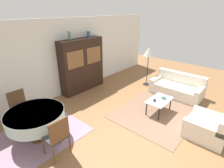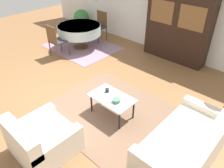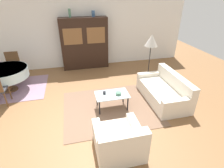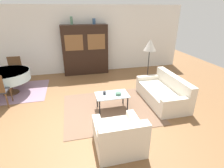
{
  "view_description": "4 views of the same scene",
  "coord_description": "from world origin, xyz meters",
  "views": [
    {
      "loc": [
        -3.33,
        -1.66,
        2.98
      ],
      "look_at": [
        0.2,
        1.4,
        0.95
      ],
      "focal_mm": 28.0,
      "sensor_mm": 36.0,
      "label": 1
    },
    {
      "loc": [
        3.41,
        -2.16,
        3.0
      ],
      "look_at": [
        1.12,
        0.3,
        0.75
      ],
      "focal_mm": 35.0,
      "sensor_mm": 36.0,
      "label": 2
    },
    {
      "loc": [
        0.21,
        -3.52,
        2.88
      ],
      "look_at": [
        1.12,
        0.3,
        0.75
      ],
      "focal_mm": 28.0,
      "sensor_mm": 36.0,
      "label": 3
    },
    {
      "loc": [
        0.14,
        -3.76,
        2.58
      ],
      "look_at": [
        1.12,
        0.3,
        0.75
      ],
      "focal_mm": 28.0,
      "sensor_mm": 36.0,
      "label": 4
    }
  ],
  "objects": [
    {
      "name": "dining_table",
      "position": [
        -1.88,
        2.01,
        0.6
      ],
      "size": [
        1.35,
        1.35,
        0.74
      ],
      "color": "brown",
      "rests_on": "dining_rug"
    },
    {
      "name": "display_cabinet",
      "position": [
        0.74,
        3.37,
        0.99
      ],
      "size": [
        1.81,
        0.43,
        1.99
      ],
      "color": "black",
      "rests_on": "ground_plane"
    },
    {
      "name": "coffee_table",
      "position": [
        1.12,
        0.3,
        0.39
      ],
      "size": [
        0.88,
        0.54,
        0.43
      ],
      "color": "black",
      "rests_on": "area_rug"
    },
    {
      "name": "cup",
      "position": [
        0.92,
        0.36,
        0.48
      ],
      "size": [
        0.08,
        0.08,
        0.08
      ],
      "color": "#232328",
      "rests_on": "coffee_table"
    },
    {
      "name": "dining_chair_far",
      "position": [
        -1.88,
        2.9,
        0.55
      ],
      "size": [
        0.44,
        0.44,
        0.96
      ],
      "rotation": [
        0.0,
        0.0,
        3.14
      ],
      "color": "brown",
      "rests_on": "dining_rug"
    },
    {
      "name": "wall_back",
      "position": [
        0.0,
        3.63,
        1.35
      ],
      "size": [
        10.0,
        0.06,
        2.7
      ],
      "color": "white",
      "rests_on": "ground_plane"
    },
    {
      "name": "dining_chair_near",
      "position": [
        -1.88,
        1.11,
        0.55
      ],
      "size": [
        0.44,
        0.44,
        0.96
      ],
      "color": "brown",
      "rests_on": "dining_rug"
    },
    {
      "name": "armchair",
      "position": [
        0.91,
        -1.16,
        0.27
      ],
      "size": [
        0.92,
        0.92,
        0.75
      ],
      "color": "silver",
      "rests_on": "ground_plane"
    },
    {
      "name": "dining_rug",
      "position": [
        -1.87,
        2.06,
        0.01
      ],
      "size": [
        2.21,
        1.74,
        0.01
      ],
      "color": "gray",
      "rests_on": "ground_plane"
    },
    {
      "name": "couch",
      "position": [
        2.7,
        0.37,
        0.27
      ],
      "size": [
        0.92,
        1.79,
        0.78
      ],
      "rotation": [
        0.0,
        0.0,
        1.57
      ],
      "color": "silver",
      "rests_on": "ground_plane"
    },
    {
      "name": "bowl",
      "position": [
        1.28,
        0.24,
        0.48
      ],
      "size": [
        0.15,
        0.15,
        0.07
      ],
      "color": "#4C7A60",
      "rests_on": "coffee_table"
    },
    {
      "name": "area_rug",
      "position": [
        1.07,
        0.32,
        0.01
      ],
      "size": [
        2.51,
        2.14,
        0.01
      ],
      "color": "brown",
      "rests_on": "ground_plane"
    },
    {
      "name": "potted_plant",
      "position": [
        -3.19,
        3.19,
        0.43
      ],
      "size": [
        0.59,
        0.59,
        0.76
      ],
      "color": "#4C4C51",
      "rests_on": "ground_plane"
    },
    {
      "name": "ground_plane",
      "position": [
        0.0,
        0.0,
        0.0
      ],
      "size": [
        14.0,
        14.0,
        0.0
      ],
      "primitive_type": "plane",
      "color": "brown"
    }
  ]
}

